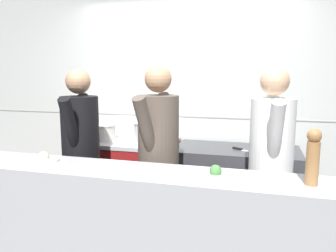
# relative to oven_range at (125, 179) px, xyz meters

# --- Properties ---
(wall_back_tiled) EXTENTS (8.00, 0.06, 2.60)m
(wall_back_tiled) POSITION_rel_oven_range_xyz_m (0.59, 0.40, 0.84)
(wall_back_tiled) COLOR silver
(wall_back_tiled) RESTS_ON ground_plane
(oven_range) EXTENTS (1.16, 0.71, 0.91)m
(oven_range) POSITION_rel_oven_range_xyz_m (0.00, 0.00, 0.00)
(oven_range) COLOR maroon
(oven_range) RESTS_ON ground_plane
(prep_counter) EXTENTS (1.26, 0.65, 0.89)m
(prep_counter) POSITION_rel_oven_range_xyz_m (1.25, -0.00, -0.02)
(prep_counter) COLOR #38383D
(prep_counter) RESTS_ON ground_plane
(pass_counter) EXTENTS (3.15, 0.45, 0.98)m
(pass_counter) POSITION_rel_oven_range_xyz_m (0.66, -1.26, 0.03)
(pass_counter) COLOR #B7BABF
(pass_counter) RESTS_ON ground_plane
(stock_pot) EXTENTS (0.31, 0.31, 0.17)m
(stock_pot) POSITION_rel_oven_range_xyz_m (-0.24, -0.04, 0.55)
(stock_pot) COLOR beige
(stock_pot) RESTS_ON oven_range
(sauce_pot) EXTENTS (0.29, 0.29, 0.21)m
(sauce_pot) POSITION_rel_oven_range_xyz_m (0.27, 0.01, 0.57)
(sauce_pot) COLOR #B7BABF
(sauce_pot) RESTS_ON oven_range
(chefs_knife) EXTENTS (0.31, 0.21, 0.02)m
(chefs_knife) POSITION_rel_oven_range_xyz_m (1.33, -0.08, 0.44)
(chefs_knife) COLOR #B7BABF
(chefs_knife) RESTS_ON prep_counter
(plated_dish_main) EXTENTS (0.23, 0.23, 0.08)m
(plated_dish_main) POSITION_rel_oven_range_xyz_m (-0.15, -1.23, 0.54)
(plated_dish_main) COLOR white
(plated_dish_main) RESTS_ON pass_counter
(plated_dish_appetiser) EXTENTS (0.23, 0.23, 0.08)m
(plated_dish_appetiser) POSITION_rel_oven_range_xyz_m (1.19, -1.25, 0.54)
(plated_dish_appetiser) COLOR white
(plated_dish_appetiser) RESTS_ON pass_counter
(pepper_mill) EXTENTS (0.09, 0.09, 0.35)m
(pepper_mill) POSITION_rel_oven_range_xyz_m (1.77, -1.25, 0.70)
(pepper_mill) COLOR #AD7A47
(pepper_mill) RESTS_ON pass_counter
(chef_head_cook) EXTENTS (0.39, 0.74, 1.69)m
(chef_head_cook) POSITION_rel_oven_range_xyz_m (-0.13, -0.70, 0.48)
(chef_head_cook) COLOR black
(chef_head_cook) RESTS_ON ground_plane
(chef_sous) EXTENTS (0.40, 0.75, 1.72)m
(chef_sous) POSITION_rel_oven_range_xyz_m (0.63, -0.73, 0.50)
(chef_sous) COLOR black
(chef_sous) RESTS_ON ground_plane
(chef_line) EXTENTS (0.37, 0.75, 1.70)m
(chef_line) POSITION_rel_oven_range_xyz_m (1.56, -0.64, 0.49)
(chef_line) COLOR black
(chef_line) RESTS_ON ground_plane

